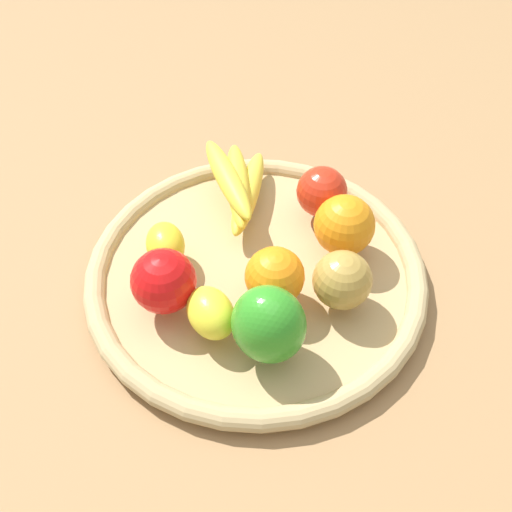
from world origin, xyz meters
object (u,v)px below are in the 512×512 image
object	(u,v)px
lemon_1	(211,313)
orange_0	(275,276)
bell_pepper	(269,325)
apple_2	(164,281)
apple_1	(322,192)
banana_bunch	(238,185)
apple_0	(342,280)
lemon_0	(165,245)
orange_1	(344,225)

from	to	relation	value
lemon_1	orange_0	bearing A→B (deg)	154.04
bell_pepper	apple_2	distance (m)	0.14
bell_pepper	apple_2	xyz separation A→B (m)	(0.01, -0.14, -0.01)
apple_1	banana_bunch	bearing A→B (deg)	-67.29
banana_bunch	apple_0	size ratio (longest dim) A/B	2.35
lemon_1	banana_bunch	xyz separation A→B (m)	(-0.20, -0.09, 0.00)
lemon_1	banana_bunch	size ratio (longest dim) A/B	0.42
apple_1	lemon_0	distance (m)	0.22
orange_1	banana_bunch	distance (m)	0.16
orange_1	apple_0	size ratio (longest dim) A/B	1.10
apple_0	orange_1	bearing A→B (deg)	-154.48
orange_1	orange_0	xyz separation A→B (m)	(0.12, -0.03, -0.00)
lemon_1	apple_1	bearing A→B (deg)	176.37
orange_1	apple_1	bearing A→B (deg)	-128.69
bell_pepper	apple_0	world-z (taller)	bell_pepper
apple_0	apple_2	world-z (taller)	apple_2
apple_1	bell_pepper	world-z (taller)	bell_pepper
orange_1	banana_bunch	bearing A→B (deg)	-90.12
lemon_1	apple_0	bearing A→B (deg)	137.03
apple_1	bell_pepper	xyz separation A→B (m)	(0.23, 0.06, 0.01)
banana_bunch	bell_pepper	xyz separation A→B (m)	(0.19, 0.16, 0.02)
orange_1	apple_0	world-z (taller)	orange_1
orange_0	lemon_0	bearing A→B (deg)	-82.16
lemon_0	apple_2	world-z (taller)	apple_2
apple_2	bell_pepper	bearing A→B (deg)	92.87
lemon_1	apple_1	size ratio (longest dim) A/B	1.03
bell_pepper	lemon_0	xyz separation A→B (m)	(-0.05, -0.18, -0.02)
apple_1	banana_bunch	size ratio (longest dim) A/B	0.41
bell_pepper	lemon_1	bearing A→B (deg)	3.05
bell_pepper	lemon_0	world-z (taller)	bell_pepper
lemon_0	orange_0	xyz separation A→B (m)	(-0.02, 0.15, 0.01)
apple_2	apple_0	bearing A→B (deg)	123.36
lemon_1	orange_0	xyz separation A→B (m)	(-0.08, 0.04, 0.01)
lemon_1	apple_0	size ratio (longest dim) A/B	0.99
bell_pepper	apple_0	distance (m)	0.12
apple_0	lemon_0	bearing A→B (deg)	-75.07
orange_1	orange_0	world-z (taller)	orange_1
orange_0	bell_pepper	bearing A→B (deg)	26.07
lemon_1	orange_1	xyz separation A→B (m)	(-0.20, 0.07, 0.01)
bell_pepper	orange_1	bearing A→B (deg)	-92.56
orange_1	lemon_1	bearing A→B (deg)	-19.96
lemon_0	orange_0	bearing A→B (deg)	97.84
lemon_1	lemon_0	xyz separation A→B (m)	(-0.06, -0.11, -0.00)
lemon_1	bell_pepper	size ratio (longest dim) A/B	0.73
bell_pepper	apple_2	size ratio (longest dim) A/B	1.24
lemon_1	apple_0	xyz separation A→B (m)	(-0.12, 0.11, 0.01)
banana_bunch	lemon_1	bearing A→B (deg)	24.85
lemon_1	orange_1	bearing A→B (deg)	160.04
apple_2	orange_1	bearing A→B (deg)	144.63
banana_bunch	orange_0	xyz separation A→B (m)	(0.12, 0.13, 0.01)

